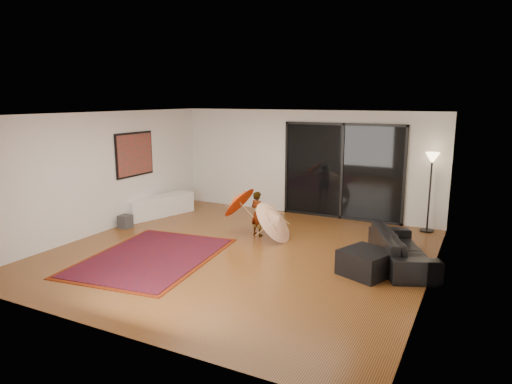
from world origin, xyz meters
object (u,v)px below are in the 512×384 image
Objects in this scene: ottoman at (366,263)px; child at (257,214)px; media_console at (160,206)px; sofa at (402,249)px.

child reaches higher than ottoman.
media_console is at bearing 11.11° from child.
media_console is at bearing 164.44° from ottoman.
media_console reaches higher than ottoman.
child reaches higher than sofa.
ottoman is 0.76× the size of child.
ottoman is at bearing 0.81° from media_console.
sofa reaches higher than ottoman.
child is at bearing 58.17° from sofa.
child is at bearing 156.07° from ottoman.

